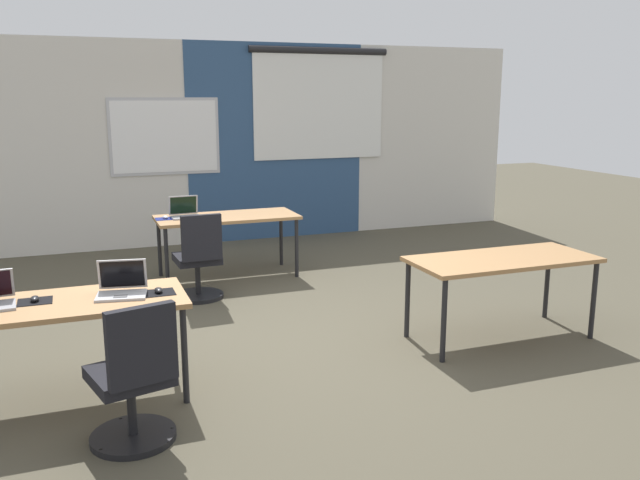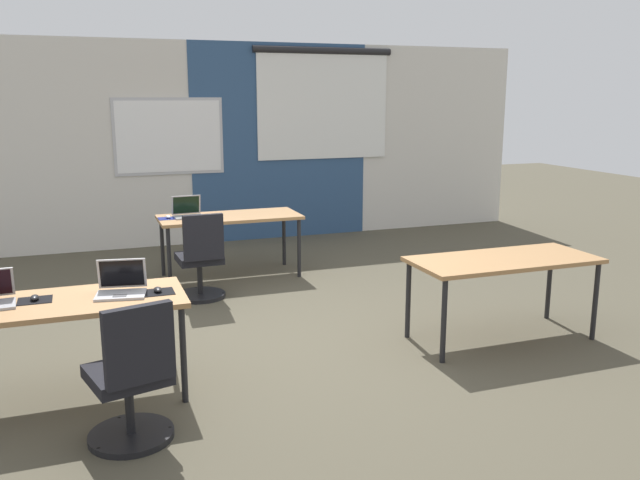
# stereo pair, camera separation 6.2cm
# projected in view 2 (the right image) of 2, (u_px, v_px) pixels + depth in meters

# --- Properties ---
(ground_plane) EXTENTS (24.00, 24.00, 0.00)m
(ground_plane) POSITION_uv_depth(u_px,v_px,m) (287.00, 339.00, 5.74)
(ground_plane) COLOR #4C4738
(back_wall_assembly) EXTENTS (10.00, 0.27, 2.80)m
(back_wall_assembly) POSITION_uv_depth(u_px,v_px,m) (200.00, 143.00, 9.31)
(back_wall_assembly) COLOR silver
(back_wall_assembly) RESTS_ON ground
(desk_near_left) EXTENTS (1.60, 0.70, 0.72)m
(desk_near_left) POSITION_uv_depth(u_px,v_px,m) (64.00, 309.00, 4.47)
(desk_near_left) COLOR #A37547
(desk_near_left) RESTS_ON ground
(desk_near_right) EXTENTS (1.60, 0.70, 0.72)m
(desk_near_right) POSITION_uv_depth(u_px,v_px,m) (503.00, 265.00, 5.64)
(desk_near_right) COLOR #A37547
(desk_near_right) RESTS_ON ground
(desk_far_center) EXTENTS (1.60, 0.70, 0.72)m
(desk_far_center) POSITION_uv_depth(u_px,v_px,m) (230.00, 221.00, 7.62)
(desk_far_center) COLOR #A37547
(desk_far_center) RESTS_ON ground
(laptop_near_left_inner) EXTENTS (0.37, 0.33, 0.23)m
(laptop_near_left_inner) POSITION_uv_depth(u_px,v_px,m) (121.00, 287.00, 4.59)
(laptop_near_left_inner) COLOR #B7B7BC
(laptop_near_left_inner) RESTS_ON desk_near_left
(mousepad_near_left_inner) EXTENTS (0.22, 0.19, 0.00)m
(mousepad_near_left_inner) POSITION_uv_depth(u_px,v_px,m) (158.00, 292.00, 4.64)
(mousepad_near_left_inner) COLOR black
(mousepad_near_left_inner) RESTS_ON desk_near_left
(mouse_near_left_inner) EXTENTS (0.06, 0.10, 0.03)m
(mouse_near_left_inner) POSITION_uv_depth(u_px,v_px,m) (158.00, 290.00, 4.63)
(mouse_near_left_inner) COLOR black
(mouse_near_left_inner) RESTS_ON mousepad_near_left_inner
(chair_near_left_inner) EXTENTS (0.54, 0.59, 0.92)m
(chair_near_left_inner) POSITION_uv_depth(u_px,v_px,m) (132.00, 385.00, 3.95)
(chair_near_left_inner) COLOR black
(chair_near_left_inner) RESTS_ON ground
(laptop_far_left) EXTENTS (0.34, 0.29, 0.24)m
(laptop_far_left) POSITION_uv_depth(u_px,v_px,m) (188.00, 213.00, 7.51)
(laptop_far_left) COLOR #9E9EA3
(laptop_far_left) RESTS_ON desk_far_center
(mousepad_far_left) EXTENTS (0.22, 0.19, 0.00)m
(mousepad_far_left) POSITION_uv_depth(u_px,v_px,m) (168.00, 218.00, 7.42)
(mousepad_far_left) COLOR navy
(mousepad_far_left) RESTS_ON desk_far_center
(mouse_far_left) EXTENTS (0.07, 0.11, 0.03)m
(mouse_far_left) POSITION_uv_depth(u_px,v_px,m) (168.00, 217.00, 7.42)
(mouse_far_left) COLOR silver
(mouse_far_left) RESTS_ON mousepad_far_left
(chair_far_left) EXTENTS (0.52, 0.55, 0.92)m
(chair_far_left) POSITION_uv_depth(u_px,v_px,m) (201.00, 264.00, 6.81)
(chair_far_left) COLOR black
(chair_far_left) RESTS_ON ground
(mousepad_near_left_end) EXTENTS (0.22, 0.19, 0.00)m
(mousepad_near_left_end) POSITION_uv_depth(u_px,v_px,m) (35.00, 300.00, 4.45)
(mousepad_near_left_end) COLOR black
(mousepad_near_left_end) RESTS_ON desk_near_left
(mouse_near_left_end) EXTENTS (0.06, 0.10, 0.03)m
(mouse_near_left_end) POSITION_uv_depth(u_px,v_px,m) (35.00, 298.00, 4.45)
(mouse_near_left_end) COLOR black
(mouse_near_left_end) RESTS_ON mousepad_near_left_end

